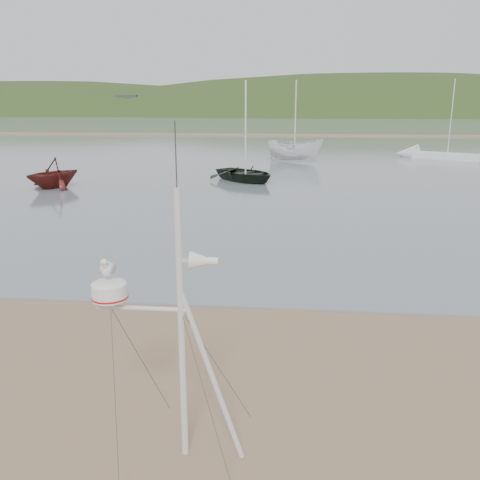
# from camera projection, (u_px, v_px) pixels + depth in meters

# --- Properties ---
(ground) EXTENTS (560.00, 560.00, 0.00)m
(ground) POSITION_uv_depth(u_px,v_px,m) (100.00, 402.00, 7.94)
(ground) COLOR #7C5F47
(ground) RESTS_ON ground
(water) EXTENTS (560.00, 256.00, 0.04)m
(water) POSITION_uv_depth(u_px,v_px,m) (281.00, 122.00, 134.81)
(water) COLOR slate
(water) RESTS_ON ground
(sandbar) EXTENTS (560.00, 7.00, 0.07)m
(sandbar) POSITION_uv_depth(u_px,v_px,m) (272.00, 135.00, 75.20)
(sandbar) COLOR #7C5F47
(sandbar) RESTS_ON water
(hill_ridge) EXTENTS (620.00, 180.00, 80.00)m
(hill_ridge) POSITION_uv_depth(u_px,v_px,m) (325.00, 158.00, 237.12)
(hill_ridge) COLOR #243716
(hill_ridge) RESTS_ON ground
(far_cottages) EXTENTS (294.40, 6.30, 8.00)m
(far_cottages) POSITION_uv_depth(u_px,v_px,m) (293.00, 106.00, 195.00)
(far_cottages) COLOR beige
(far_cottages) RESTS_ON ground
(mast_rig) EXTENTS (1.93, 2.06, 4.35)m
(mast_rig) POSITION_uv_depth(u_px,v_px,m) (178.00, 384.00, 6.49)
(mast_rig) COLOR silver
(mast_rig) RESTS_ON ground
(boat_dark) EXTENTS (2.90, 2.89, 4.45)m
(boat_dark) POSITION_uv_depth(u_px,v_px,m) (246.00, 144.00, 29.94)
(boat_dark) COLOR black
(boat_dark) RESTS_ON water
(boat_red) EXTENTS (3.20, 2.82, 3.17)m
(boat_red) POSITION_uv_depth(u_px,v_px,m) (51.00, 159.00, 27.63)
(boat_red) COLOR #561613
(boat_red) RESTS_ON water
(boat_white) EXTENTS (2.39, 2.37, 4.80)m
(boat_white) POSITION_uv_depth(u_px,v_px,m) (295.00, 131.00, 40.24)
(boat_white) COLOR silver
(boat_white) RESTS_ON water
(sailboat_white_near) EXTENTS (7.06, 5.11, 7.11)m
(sailboat_white_near) POSITION_uv_depth(u_px,v_px,m) (424.00, 155.00, 43.79)
(sailboat_white_near) COLOR silver
(sailboat_white_near) RESTS_ON ground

